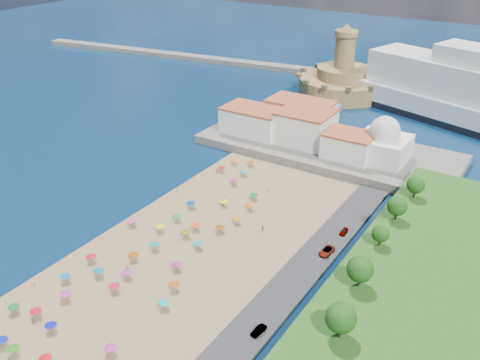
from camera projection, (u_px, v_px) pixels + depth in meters
The scene contains 11 objects.
ground at pixel (175, 240), 138.74m from camera, with size 700.00×700.00×0.00m, color #071938.
terrace at pixel (327, 149), 188.26m from camera, with size 90.00×36.00×3.00m, color #59544C.
jetty at pixel (313, 110), 225.28m from camera, with size 18.00×70.00×2.40m, color #59544C.
breakwater at pixel (192, 57), 306.05m from camera, with size 200.00×7.00×2.60m, color #59544C.
waterfront_buildings at pixel (296, 124), 192.11m from camera, with size 57.00×29.00×11.00m.
domed_building at pixel (383, 143), 173.80m from camera, with size 16.00×16.00×15.00m.
fortress at pixel (342, 81), 245.41m from camera, with size 40.00×40.00×32.40m.
beach_parasols at pixel (136, 259), 127.52m from camera, with size 31.24×116.16×2.20m.
beachgoers at pixel (180, 231), 140.46m from camera, with size 33.72×92.32×1.90m.
parked_cars at pixel (319, 260), 128.46m from camera, with size 2.66×47.80×1.45m.
hillside_trees at pixel (344, 287), 105.57m from camera, with size 13.59×109.50×7.45m.
Camera 1 is at (76.80, -89.51, 76.59)m, focal length 40.00 mm.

